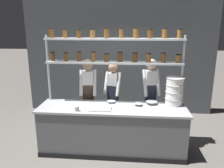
# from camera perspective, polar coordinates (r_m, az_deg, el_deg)

# --- Properties ---
(ground_plane) EXTENTS (40.00, 40.00, 0.00)m
(ground_plane) POSITION_cam_1_polar(r_m,az_deg,el_deg) (4.59, 0.03, -16.84)
(ground_plane) COLOR slate
(back_wall) EXTENTS (5.22, 0.12, 3.20)m
(back_wall) POSITION_cam_1_polar(r_m,az_deg,el_deg) (6.13, 1.80, 7.17)
(back_wall) COLOR #4C5156
(back_wall) RESTS_ON ground_plane
(prep_counter) EXTENTS (2.82, 0.76, 0.92)m
(prep_counter) POSITION_cam_1_polar(r_m,az_deg,el_deg) (4.36, 0.03, -11.69)
(prep_counter) COLOR slate
(prep_counter) RESTS_ON ground_plane
(spice_shelf_unit) EXTENTS (2.71, 0.28, 2.39)m
(spice_shelf_unit) POSITION_cam_1_polar(r_m,az_deg,el_deg) (4.27, 0.68, 8.01)
(spice_shelf_unit) COLOR #B7BABF
(spice_shelf_unit) RESTS_ON ground_plane
(chef_left) EXTENTS (0.38, 0.31, 1.74)m
(chef_left) POSITION_cam_1_polar(r_m,az_deg,el_deg) (4.78, -6.17, -2.30)
(chef_left) COLOR black
(chef_left) RESTS_ON ground_plane
(chef_center) EXTENTS (0.41, 0.34, 1.64)m
(chef_center) POSITION_cam_1_polar(r_m,az_deg,el_deg) (4.95, 0.27, -2.45)
(chef_center) COLOR black
(chef_center) RESTS_ON ground_plane
(chef_right) EXTENTS (0.41, 0.35, 1.76)m
(chef_right) POSITION_cam_1_polar(r_m,az_deg,el_deg) (4.76, 9.93, -2.29)
(chef_right) COLOR black
(chef_right) RESTS_ON ground_plane
(container_stack) EXTENTS (0.35, 0.35, 0.55)m
(container_stack) POSITION_cam_1_polar(r_m,az_deg,el_deg) (4.40, 15.98, -1.80)
(container_stack) COLOR white
(container_stack) RESTS_ON prep_counter
(cutting_board) EXTENTS (0.40, 0.26, 0.02)m
(cutting_board) POSITION_cam_1_polar(r_m,az_deg,el_deg) (4.07, -3.05, -6.48)
(cutting_board) COLOR silver
(cutting_board) RESTS_ON prep_counter
(prep_bowl_near_left) EXTENTS (0.16, 0.16, 0.04)m
(prep_bowl_near_left) POSITION_cam_1_polar(r_m,az_deg,el_deg) (4.28, 6.90, -5.34)
(prep_bowl_near_left) COLOR #B2B7BC
(prep_bowl_near_left) RESTS_ON prep_counter
(prep_bowl_center_front) EXTENTS (0.17, 0.17, 0.05)m
(prep_bowl_center_front) POSITION_cam_1_polar(r_m,az_deg,el_deg) (4.39, -0.20, -4.70)
(prep_bowl_center_front) COLOR silver
(prep_bowl_center_front) RESTS_ON prep_counter
(prep_bowl_center_back) EXTENTS (0.22, 0.22, 0.06)m
(prep_bowl_center_back) POSITION_cam_1_polar(r_m,az_deg,el_deg) (4.38, 10.27, -4.90)
(prep_bowl_center_back) COLOR silver
(prep_bowl_center_back) RESTS_ON prep_counter
(serving_cup_front) EXTENTS (0.08, 0.08, 0.08)m
(serving_cup_front) POSITION_cam_1_polar(r_m,az_deg,el_deg) (4.03, -9.15, -6.41)
(serving_cup_front) COLOR #B2B7BC
(serving_cup_front) RESTS_ON prep_counter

